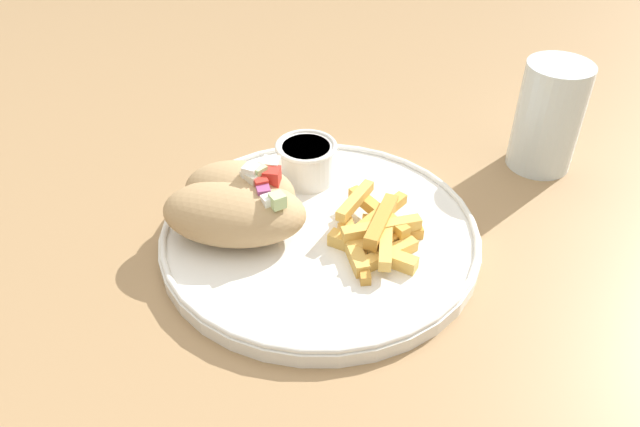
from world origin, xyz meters
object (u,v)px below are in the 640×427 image
object	(u,v)px
plate	(320,234)
pita_sandwich_near	(235,212)
fries_pile	(375,235)
sauce_ramekin	(306,159)
water_glass	(547,121)
pita_sandwich_far	(241,192)

from	to	relation	value
plate	pita_sandwich_near	bearing A→B (deg)	179.63
plate	fries_pile	size ratio (longest dim) A/B	2.55
fries_pile	sauce_ramekin	distance (m)	0.12
sauce_ramekin	water_glass	bearing A→B (deg)	5.09
pita_sandwich_far	pita_sandwich_near	bearing A→B (deg)	-83.58
plate	pita_sandwich_near	xyz separation A→B (m)	(-0.08, 0.00, 0.03)
pita_sandwich_near	fries_pile	size ratio (longest dim) A/B	1.22
fries_pile	water_glass	world-z (taller)	water_glass
pita_sandwich_far	sauce_ramekin	xyz separation A→B (m)	(0.07, 0.06, -0.01)
pita_sandwich_near	water_glass	distance (m)	0.35
plate	water_glass	size ratio (longest dim) A/B	2.51
plate	fries_pile	world-z (taller)	fries_pile
plate	pita_sandwich_far	size ratio (longest dim) A/B	2.47
plate	sauce_ramekin	world-z (taller)	sauce_ramekin
pita_sandwich_near	pita_sandwich_far	world-z (taller)	pita_sandwich_far
fries_pile	water_glass	size ratio (longest dim) A/B	0.99
fries_pile	sauce_ramekin	size ratio (longest dim) A/B	1.85
plate	fries_pile	distance (m)	0.06
plate	pita_sandwich_near	world-z (taller)	pita_sandwich_near
sauce_ramekin	water_glass	xyz separation A→B (m)	(0.26, 0.02, 0.02)
fries_pile	sauce_ramekin	world-z (taller)	sauce_ramekin
plate	water_glass	xyz separation A→B (m)	(0.26, 0.11, 0.04)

